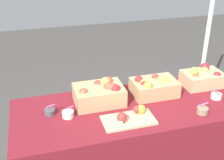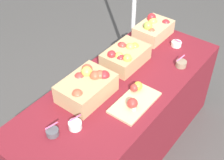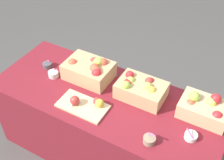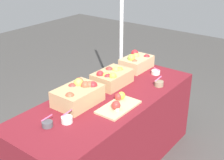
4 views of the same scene
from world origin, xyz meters
name	(u,v)px [view 4 (image 4 of 4)]	position (x,y,z in m)	size (l,w,h in m)	color
table	(108,132)	(0.00, 0.00, 0.37)	(1.90, 0.76, 0.74)	maroon
apple_crate_left	(137,62)	(0.73, 0.18, 0.82)	(0.35, 0.24, 0.19)	tan
apple_crate_middle	(112,77)	(0.24, 0.14, 0.82)	(0.38, 0.26, 0.17)	tan
apple_crate_right	(78,94)	(-0.24, 0.13, 0.82)	(0.39, 0.28, 0.20)	tan
cutting_board_front	(118,104)	(-0.09, -0.18, 0.77)	(0.39, 0.21, 0.09)	#D1B284
sample_bowl_near	(47,124)	(-0.65, 0.07, 0.76)	(0.09, 0.09, 0.09)	#4C4C51
sample_bowl_mid	(67,119)	(-0.52, -0.01, 0.77)	(0.09, 0.09, 0.11)	silver
sample_bowl_far	(159,84)	(0.48, -0.24, 0.77)	(0.09, 0.09, 0.09)	gray
sample_bowl_extra	(156,72)	(0.72, -0.07, 0.76)	(0.09, 0.09, 0.09)	silver
tent_pole	(121,36)	(0.99, 0.56, 0.98)	(0.04, 0.04, 1.96)	white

